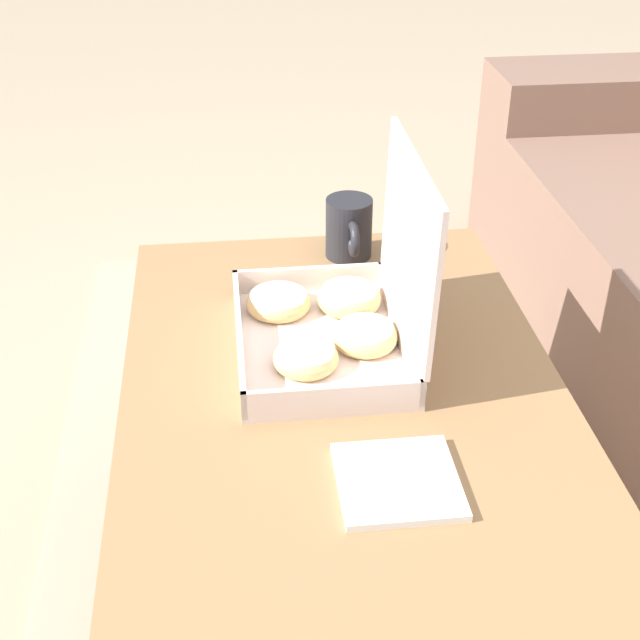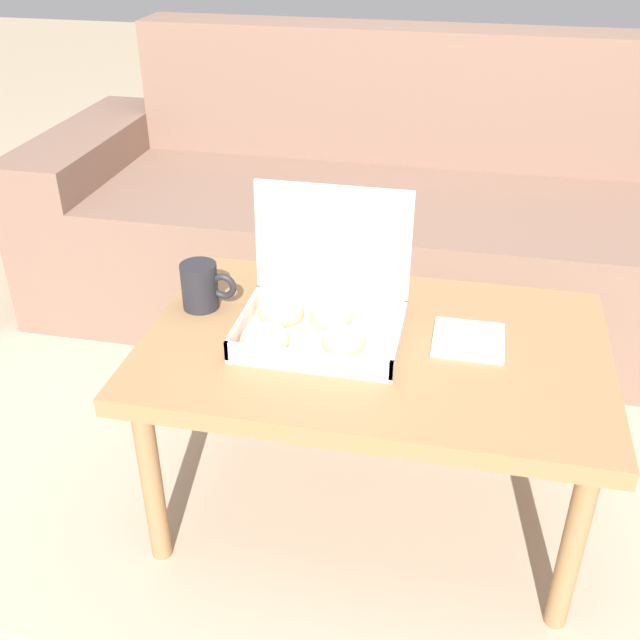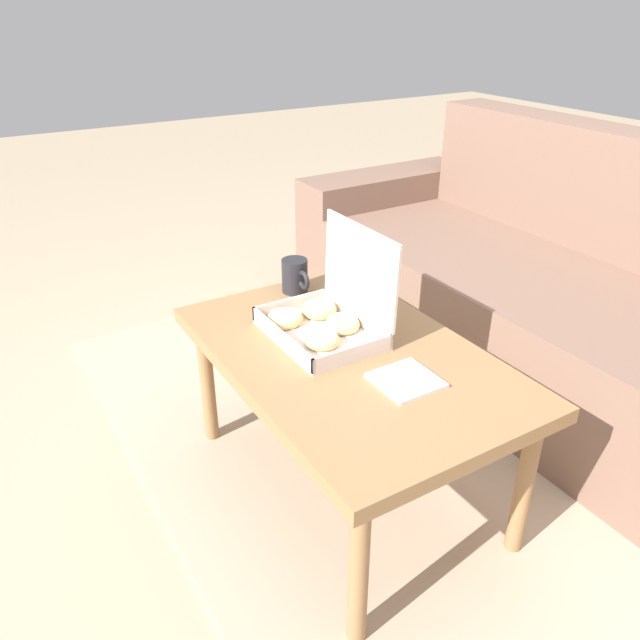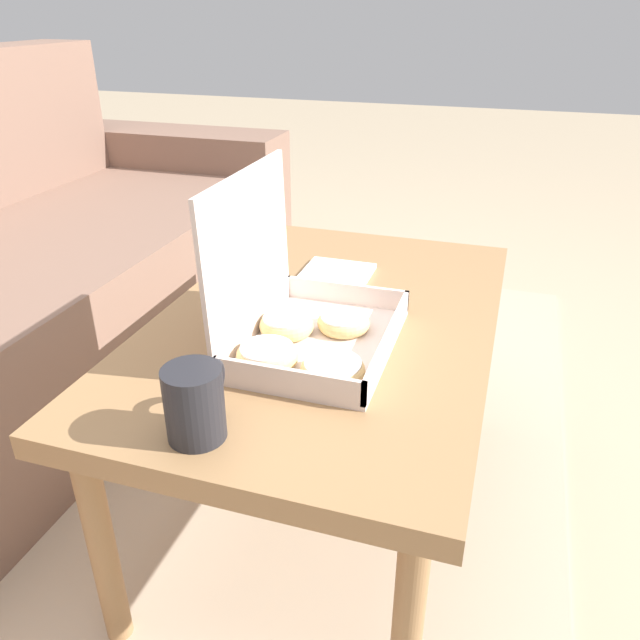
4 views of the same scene
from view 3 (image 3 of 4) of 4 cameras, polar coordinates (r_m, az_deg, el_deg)
The scene contains 7 objects.
ground_plane at distance 1.99m, azimuth 6.75°, elevation -13.15°, with size 12.00×12.00×0.00m, color tan.
area_rug at distance 2.15m, azimuth 13.22°, elevation -10.08°, with size 2.59×1.97×0.01m, color tan.
couch at distance 2.35m, azimuth 23.20°, elevation 0.23°, with size 2.47×0.84×0.88m.
coffee_table at distance 1.66m, azimuth 2.65°, elevation -4.37°, with size 0.96×0.62×0.47m.
pastry_box at distance 1.71m, azimuth 0.59°, elevation 0.53°, with size 0.33×0.26×0.29m.
coffee_mug at distance 1.94m, azimuth -2.27°, elevation 4.04°, with size 0.13×0.08×0.11m.
napkin_stack at distance 1.52m, azimuth 7.87°, elevation -5.49°, with size 0.15×0.15×0.01m.
Camera 3 is at (1.16, -0.97, 1.30)m, focal length 35.00 mm.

